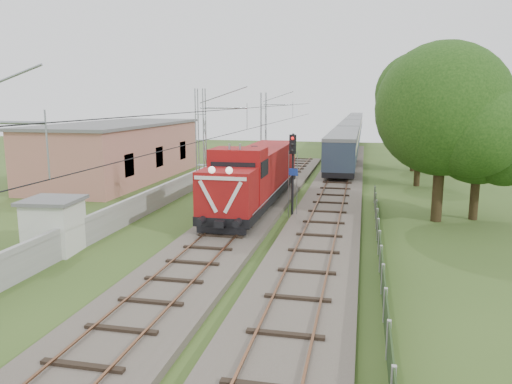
% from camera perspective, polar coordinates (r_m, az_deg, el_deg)
% --- Properties ---
extents(ground, '(140.00, 140.00, 0.00)m').
position_cam_1_polar(ground, '(20.83, -8.69, -10.18)').
color(ground, '#31491B').
rests_on(ground, ground).
extents(track_main, '(4.20, 70.00, 0.45)m').
position_cam_1_polar(track_main, '(27.10, -3.43, -4.76)').
color(track_main, '#6B6054').
rests_on(track_main, ground).
extents(track_side, '(4.20, 80.00, 0.45)m').
position_cam_1_polar(track_side, '(38.88, 8.92, -0.18)').
color(track_side, '#6B6054').
rests_on(track_side, ground).
extents(catenary, '(3.31, 70.00, 8.00)m').
position_cam_1_polar(catenary, '(31.96, -6.19, 4.59)').
color(catenary, gray).
rests_on(catenary, ground).
extents(boundary_wall, '(0.25, 40.00, 1.50)m').
position_cam_1_polar(boundary_wall, '(33.73, -11.82, -0.93)').
color(boundary_wall, '#9E9E99').
rests_on(boundary_wall, ground).
extents(station_building, '(8.40, 20.40, 5.22)m').
position_cam_1_polar(station_building, '(47.83, -15.41, 4.53)').
color(station_building, '#B16C5F').
rests_on(station_building, ground).
extents(fence, '(0.12, 32.00, 1.20)m').
position_cam_1_polar(fence, '(22.22, 14.07, -7.41)').
color(fence, black).
rests_on(fence, ground).
extents(locomotive, '(3.07, 17.53, 4.45)m').
position_cam_1_polar(locomotive, '(33.87, -0.01, 1.98)').
color(locomotive, black).
rests_on(locomotive, ground).
extents(coach_rake, '(2.92, 87.17, 3.38)m').
position_cam_1_polar(coach_rake, '(86.59, 10.91, 7.12)').
color(coach_rake, black).
rests_on(coach_rake, ground).
extents(signal_post, '(0.57, 0.46, 5.30)m').
position_cam_1_polar(signal_post, '(30.45, 4.22, 3.56)').
color(signal_post, black).
rests_on(signal_post, ground).
extents(relay_hut, '(2.81, 2.81, 2.66)m').
position_cam_1_polar(relay_hut, '(26.03, -22.10, -3.54)').
color(relay_hut, silver).
rests_on(relay_hut, ground).
extents(tree_a, '(8.26, 7.87, 10.71)m').
position_cam_1_polar(tree_a, '(31.64, 20.79, 8.70)').
color(tree_a, '#3C2F18').
rests_on(tree_a, ground).
extents(tree_b, '(6.54, 6.23, 8.47)m').
position_cam_1_polar(tree_b, '(33.05, 24.32, 6.07)').
color(tree_b, '#3C2F18').
rests_on(tree_b, ground).
extents(tree_c, '(4.99, 4.75, 6.46)m').
position_cam_1_polar(tree_c, '(44.54, 18.22, 5.77)').
color(tree_c, '#3C2F18').
rests_on(tree_c, ground).
extents(tree_d, '(5.93, 5.65, 7.69)m').
position_cam_1_polar(tree_d, '(53.79, 17.80, 7.35)').
color(tree_d, '#3C2F18').
rests_on(tree_d, ground).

